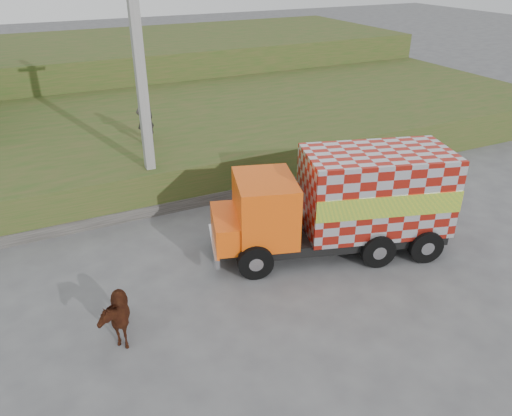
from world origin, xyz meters
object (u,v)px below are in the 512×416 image
cow (114,313)px  cargo_truck (344,202)px  pedestrian (145,119)px  utility_pole (142,91)px

cow → cargo_truck: bearing=15.6°
cargo_truck → pedestrian: bearing=132.7°
utility_pole → pedestrian: bearing=77.2°
utility_pole → cargo_truck: size_ratio=1.12×
cargo_truck → pedestrian: 8.45m
utility_pole → pedestrian: (0.57, 2.49, -1.65)m
cow → pedestrian: (3.11, 8.46, 1.77)m
cow → pedestrian: size_ratio=0.84×
cow → pedestrian: pedestrian is taller
pedestrian → cow: bearing=56.1°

